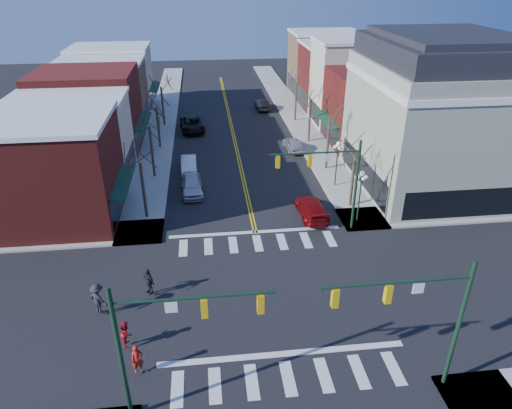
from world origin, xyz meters
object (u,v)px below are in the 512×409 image
object	(u,v)px
lamppost_midblock	(337,156)
car_left_near	(192,185)
car_left_far	(192,124)
car_right_far	(262,105)
car_right_mid	(293,144)
pedestrian_red_b	(126,333)
lamppost_corner	(361,188)
pedestrian_dark_a	(149,281)
pedestrian_red_a	(137,359)
car_left_mid	(189,165)
victorian_corner	(436,114)
car_right_near	(312,208)
pedestrian_dark_b	(98,298)

from	to	relation	value
lamppost_midblock	car_left_near	xyz separation A→B (m)	(-13.00, 0.20, -2.18)
car_left_far	car_right_far	size ratio (longest dim) A/B	1.33
car_right_mid	pedestrian_red_b	distance (m)	31.09
lamppost_corner	car_left_near	xyz separation A→B (m)	(-13.00, 6.70, -2.18)
pedestrian_dark_a	pedestrian_red_a	bearing A→B (deg)	-40.88
lamppost_corner	car_left_mid	distance (m)	17.78
victorian_corner	car_right_near	distance (m)	13.95
car_right_mid	pedestrian_dark_a	distance (m)	26.96
car_right_mid	car_left_near	bearing A→B (deg)	35.02
lamppost_midblock	car_right_near	bearing A→B (deg)	-122.99
pedestrian_red_a	pedestrian_red_b	size ratio (longest dim) A/B	1.04
pedestrian_dark_b	lamppost_corner	bearing A→B (deg)	-118.57
car_left_mid	car_right_near	distance (m)	14.29
car_right_far	pedestrian_red_a	xyz separation A→B (m)	(-12.10, -45.79, 0.25)
lamppost_midblock	pedestrian_red_a	distance (m)	25.39
car_left_near	pedestrian_red_b	world-z (taller)	pedestrian_red_b
victorian_corner	pedestrian_dark_b	world-z (taller)	victorian_corner
pedestrian_red_a	car_left_mid	bearing A→B (deg)	65.39
victorian_corner	car_left_far	bearing A→B (deg)	139.74
lamppost_midblock	pedestrian_red_b	distance (m)	24.42
car_right_far	pedestrian_dark_b	size ratio (longest dim) A/B	2.20
lamppost_corner	car_left_near	world-z (taller)	lamppost_corner
car_left_near	pedestrian_dark_a	size ratio (longest dim) A/B	2.65
pedestrian_dark_b	car_left_mid	bearing A→B (deg)	-67.79
car_right_near	lamppost_midblock	bearing A→B (deg)	-124.69
lamppost_corner	car_right_far	distance (m)	32.53
car_right_far	pedestrian_dark_a	size ratio (longest dim) A/B	2.47
car_right_near	car_left_far	bearing A→B (deg)	-68.75
lamppost_midblock	car_right_near	distance (m)	6.64
car_right_near	pedestrian_red_a	xyz separation A→B (m)	(-12.10, -14.77, 0.25)
car_left_far	pedestrian_red_b	world-z (taller)	pedestrian_red_b
victorian_corner	car_left_far	world-z (taller)	victorian_corner
car_left_near	car_right_far	xyz separation A→B (m)	(9.60, 25.58, -0.08)
pedestrian_dark_a	pedestrian_dark_b	size ratio (longest dim) A/B	0.89
lamppost_corner	car_left_mid	bearing A→B (deg)	139.11
pedestrian_red_b	lamppost_corner	bearing A→B (deg)	-56.67
victorian_corner	pedestrian_red_b	xyz separation A→B (m)	(-24.58, -17.59, -5.73)
car_right_mid	pedestrian_dark_a	world-z (taller)	pedestrian_dark_a
lamppost_midblock	car_right_mid	bearing A→B (deg)	102.11
car_right_mid	car_right_far	bearing A→B (deg)	-90.70
lamppost_midblock	car_left_far	distance (m)	22.03
lamppost_corner	pedestrian_dark_a	distance (m)	17.25
pedestrian_red_b	car_right_mid	bearing A→B (deg)	-29.36
pedestrian_dark_a	lamppost_midblock	bearing A→B (deg)	90.84
victorian_corner	car_left_mid	xyz separation A→B (m)	(-21.63, 5.54, -5.97)
car_left_mid	pedestrian_red_a	size ratio (longest dim) A/B	2.60
pedestrian_red_b	pedestrian_dark_b	world-z (taller)	pedestrian_dark_b
car_left_near	car_right_mid	xyz separation A→B (m)	(10.95, 9.35, -0.07)
car_left_near	pedestrian_red_a	world-z (taller)	pedestrian_red_a
car_left_near	car_right_near	world-z (taller)	car_left_near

